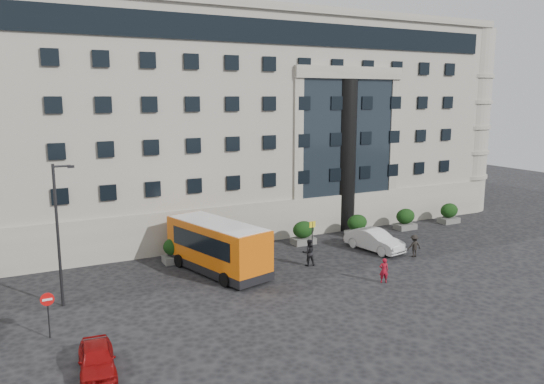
% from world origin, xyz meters
% --- Properties ---
extents(ground, '(120.00, 120.00, 0.00)m').
position_xyz_m(ground, '(0.00, 0.00, 0.00)').
color(ground, black).
rests_on(ground, ground).
extents(civic_building, '(44.00, 24.00, 18.00)m').
position_xyz_m(civic_building, '(6.00, 22.00, 9.00)').
color(civic_building, '#9B9589').
rests_on(civic_building, ground).
extents(entrance_column, '(1.80, 1.80, 13.00)m').
position_xyz_m(entrance_column, '(12.00, 10.30, 6.50)').
color(entrance_column, black).
rests_on(entrance_column, ground).
extents(hedge_a, '(1.80, 1.26, 1.84)m').
position_xyz_m(hedge_a, '(-4.00, 7.80, 0.93)').
color(hedge_a, '#5F605D').
rests_on(hedge_a, ground).
extents(hedge_b, '(1.80, 1.26, 1.84)m').
position_xyz_m(hedge_b, '(1.20, 7.80, 0.93)').
color(hedge_b, '#5F605D').
rests_on(hedge_b, ground).
extents(hedge_c, '(1.80, 1.26, 1.84)m').
position_xyz_m(hedge_c, '(6.40, 7.80, 0.93)').
color(hedge_c, '#5F605D').
rests_on(hedge_c, ground).
extents(hedge_d, '(1.80, 1.26, 1.84)m').
position_xyz_m(hedge_d, '(11.60, 7.80, 0.93)').
color(hedge_d, '#5F605D').
rests_on(hedge_d, ground).
extents(hedge_e, '(1.80, 1.26, 1.84)m').
position_xyz_m(hedge_e, '(16.80, 7.80, 0.93)').
color(hedge_e, '#5F605D').
rests_on(hedge_e, ground).
extents(hedge_f, '(1.80, 1.26, 1.84)m').
position_xyz_m(hedge_f, '(22.00, 7.80, 0.93)').
color(hedge_f, '#5F605D').
rests_on(hedge_f, ground).
extents(street_lamp, '(1.16, 0.18, 8.00)m').
position_xyz_m(street_lamp, '(-11.94, 3.00, 4.37)').
color(street_lamp, '#262628').
rests_on(street_lamp, ground).
extents(bus_stop_sign, '(0.50, 0.08, 2.52)m').
position_xyz_m(bus_stop_sign, '(5.50, 5.00, 1.73)').
color(bus_stop_sign, '#262628').
rests_on(bus_stop_sign, ground).
extents(no_entry_sign, '(0.64, 0.16, 2.32)m').
position_xyz_m(no_entry_sign, '(-13.00, -1.04, 1.65)').
color(no_entry_sign, '#262628').
rests_on(no_entry_sign, ground).
extents(minibus, '(4.81, 8.53, 3.37)m').
position_xyz_m(minibus, '(-2.13, 4.53, 1.85)').
color(minibus, '#CD5709').
rests_on(minibus, ground).
extents(red_truck, '(2.35, 4.88, 2.61)m').
position_xyz_m(red_truck, '(-14.41, 18.36, 1.34)').
color(red_truck, maroon).
rests_on(red_truck, ground).
extents(parked_car_a, '(1.86, 3.81, 1.25)m').
position_xyz_m(parked_car_a, '(-11.50, -5.46, 0.63)').
color(parked_car_a, maroon).
rests_on(parked_car_a, ground).
extents(white_taxi, '(2.57, 5.13, 1.61)m').
position_xyz_m(white_taxi, '(10.27, 3.75, 0.81)').
color(white_taxi, silver).
rests_on(white_taxi, ground).
extents(pedestrian_a, '(0.68, 0.59, 1.58)m').
position_xyz_m(pedestrian_a, '(6.38, -2.18, 0.79)').
color(pedestrian_a, maroon).
rests_on(pedestrian_a, ground).
extents(pedestrian_b, '(1.05, 0.90, 1.87)m').
position_xyz_m(pedestrian_b, '(3.94, 2.90, 0.93)').
color(pedestrian_b, black).
rests_on(pedestrian_b, ground).
extents(pedestrian_c, '(1.14, 0.75, 1.65)m').
position_xyz_m(pedestrian_c, '(11.84, 1.15, 0.82)').
color(pedestrian_c, black).
rests_on(pedestrian_c, ground).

